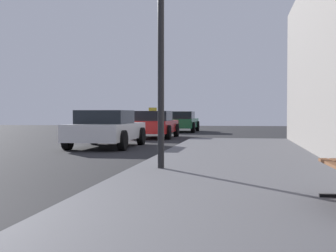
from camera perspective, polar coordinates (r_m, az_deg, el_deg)
The scene contains 4 objects.
street_lamp at distance 9.14m, azimuth -0.85°, elevation 14.49°, with size 0.36×0.36×4.52m.
car_white at distance 16.56m, azimuth -7.33°, elevation -0.29°, with size 2.03×4.34×1.27m.
car_red at distance 22.54m, azimuth -1.75°, elevation 0.22°, with size 2.02×4.19×1.43m.
car_green at distance 29.84m, azimuth 1.57°, elevation 0.55°, with size 1.99×4.43×1.27m.
Camera 1 is at (4.08, -3.64, 1.18)m, focal length 51.13 mm.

